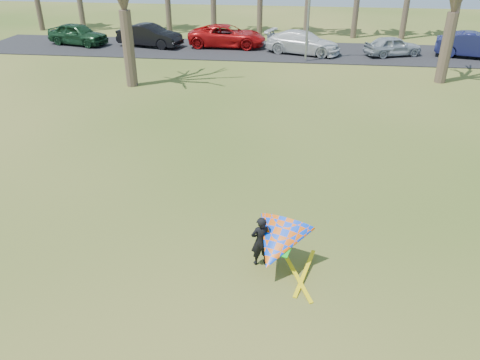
# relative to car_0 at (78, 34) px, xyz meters

# --- Properties ---
(ground) EXTENTS (100.00, 100.00, 0.00)m
(ground) POSITION_rel_car_0_xyz_m (15.83, -25.15, -0.88)
(ground) COLOR #244D11
(ground) RESTS_ON ground
(parking_strip) EXTENTS (46.00, 7.00, 0.06)m
(parking_strip) POSITION_rel_car_0_xyz_m (15.83, -0.15, -0.85)
(parking_strip) COLOR black
(parking_strip) RESTS_ON ground
(car_0) EXTENTS (5.17, 3.13, 1.64)m
(car_0) POSITION_rel_car_0_xyz_m (0.00, 0.00, 0.00)
(car_0) COLOR #173A20
(car_0) RESTS_ON parking_strip
(car_1) EXTENTS (5.30, 2.82, 1.66)m
(car_1) POSITION_rel_car_0_xyz_m (5.81, 0.07, 0.01)
(car_1) COLOR black
(car_1) RESTS_ON parking_strip
(car_2) EXTENTS (5.95, 2.82, 1.64)m
(car_2) POSITION_rel_car_0_xyz_m (11.78, 0.73, -0.00)
(car_2) COLOR #B60E0F
(car_2) RESTS_ON parking_strip
(car_3) EXTENTS (5.86, 3.74, 1.58)m
(car_3) POSITION_rel_car_0_xyz_m (17.61, -0.82, -0.03)
(car_3) COLOR silver
(car_3) RESTS_ON parking_strip
(car_4) EXTENTS (4.37, 2.97, 1.38)m
(car_4) POSITION_rel_car_0_xyz_m (24.01, -0.76, -0.13)
(car_4) COLOR #9BA2A7
(car_4) RESTS_ON parking_strip
(car_5) EXTENTS (5.45, 3.04, 1.70)m
(car_5) POSITION_rel_car_0_xyz_m (29.60, -0.59, 0.03)
(car_5) COLOR #181B48
(car_5) RESTS_ON parking_strip
(kite_flyer) EXTENTS (2.13, 2.39, 2.02)m
(kite_flyer) POSITION_rel_car_0_xyz_m (17.12, -26.02, -0.04)
(kite_flyer) COLOR black
(kite_flyer) RESTS_ON ground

